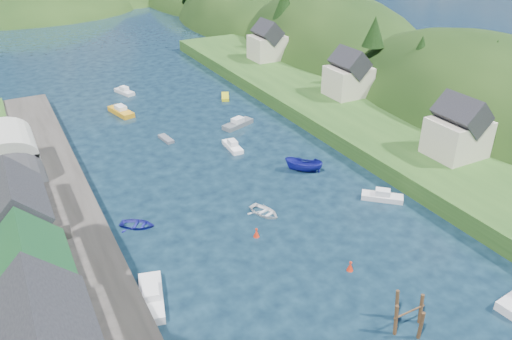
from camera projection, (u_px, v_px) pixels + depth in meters
ground at (190, 135)px, 78.83m from camera, size 600.00×600.00×0.00m
hillside_right at (328, 90)px, 120.54m from camera, size 36.00×245.56×48.00m
far_hills at (69, 39)px, 180.85m from camera, size 103.00×68.00×44.00m
hill_trees at (156, 43)px, 85.85m from camera, size 89.81×149.91×12.70m
quay_left at (64, 295)px, 45.01m from camera, size 12.00×110.00×2.00m
boat_sheds at (10, 171)px, 56.95m from camera, size 7.00×21.00×7.50m
terrace_right at (357, 120)px, 80.92m from camera, size 16.00×120.00×2.40m
right_bank_cottages at (343, 76)px, 86.47m from camera, size 9.00×59.24×8.41m
piling_cluster_far at (408, 317)px, 42.30m from camera, size 3.38×3.14×3.61m
channel_buoy_near at (350, 266)px, 49.38m from camera, size 0.70×0.70×1.10m
channel_buoy_far at (256, 233)px, 54.40m from camera, size 0.70×0.70×1.10m
moored_boats at (280, 229)px, 54.92m from camera, size 35.92×95.24×2.07m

